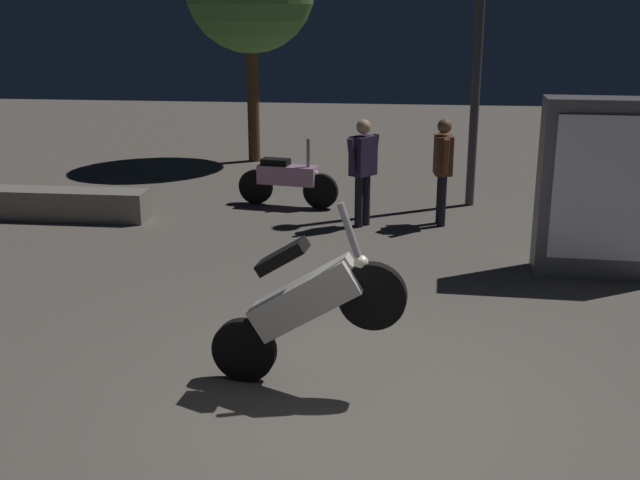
# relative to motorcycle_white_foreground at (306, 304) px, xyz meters

# --- Properties ---
(ground_plane) EXTENTS (40.00, 40.00, 0.00)m
(ground_plane) POSITION_rel_motorcycle_white_foreground_xyz_m (0.55, -0.29, -0.74)
(ground_plane) COLOR #605951
(motorcycle_white_foreground) EXTENTS (1.66, 0.40, 1.63)m
(motorcycle_white_foreground) POSITION_rel_motorcycle_white_foreground_xyz_m (0.00, 0.00, 0.00)
(motorcycle_white_foreground) COLOR black
(motorcycle_white_foreground) RESTS_ON ground_plane
(motorcycle_pink_parked_left) EXTENTS (1.65, 0.47, 1.11)m
(motorcycle_pink_parked_left) POSITION_rel_motorcycle_white_foreground_xyz_m (-1.10, 6.12, -0.31)
(motorcycle_pink_parked_left) COLOR black
(motorcycle_pink_parked_left) RESTS_ON ground_plane
(person_rider_beside) EXTENTS (0.28, 0.66, 1.56)m
(person_rider_beside) POSITION_rel_motorcycle_white_foreground_xyz_m (1.31, 5.27, 0.18)
(person_rider_beside) COLOR black
(person_rider_beside) RESTS_ON ground_plane
(person_bystander_far) EXTENTS (0.48, 0.57, 1.56)m
(person_bystander_far) POSITION_rel_motorcycle_white_foreground_xyz_m (0.17, 5.08, 0.18)
(person_bystander_far) COLOR black
(person_bystander_far) RESTS_ON ground_plane
(kiosk_billboard) EXTENTS (1.62, 0.60, 2.10)m
(kiosk_billboard) POSITION_rel_motorcycle_white_foreground_xyz_m (3.15, 3.28, 0.31)
(kiosk_billboard) COLOR #595960
(kiosk_billboard) RESTS_ON ground_plane
(planter_wall_low) EXTENTS (2.62, 0.50, 0.45)m
(planter_wall_low) POSITION_rel_motorcycle_white_foreground_xyz_m (-4.37, 4.97, -0.52)
(planter_wall_low) COLOR gray
(planter_wall_low) RESTS_ON ground_plane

